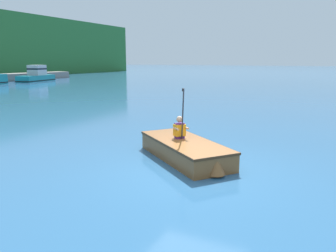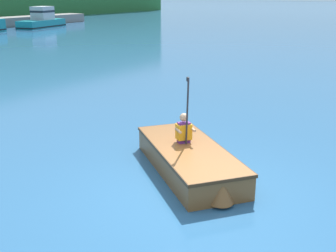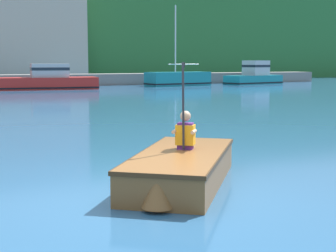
{
  "view_description": "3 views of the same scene",
  "coord_description": "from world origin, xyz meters",
  "views": [
    {
      "loc": [
        -6.85,
        -2.92,
        2.59
      ],
      "look_at": [
        0.81,
        1.03,
        0.84
      ],
      "focal_mm": 35.0,
      "sensor_mm": 36.0,
      "label": 1
    },
    {
      "loc": [
        -5.78,
        -3.46,
        3.42
      ],
      "look_at": [
        0.81,
        1.03,
        0.84
      ],
      "focal_mm": 45.0,
      "sensor_mm": 36.0,
      "label": 2
    },
    {
      "loc": [
        -2.56,
        -6.46,
        1.87
      ],
      "look_at": [
        0.81,
        1.03,
        0.84
      ],
      "focal_mm": 55.0,
      "sensor_mm": 36.0,
      "label": 3
    }
  ],
  "objects": [
    {
      "name": "rowboat_foreground",
      "position": [
        0.78,
        0.49,
        0.28
      ],
      "size": [
        2.89,
        3.25,
        0.49
      ],
      "color": "brown",
      "rests_on": "ground"
    },
    {
      "name": "moored_boat_dock_east_inner",
      "position": [
        21.9,
        30.09,
        0.67
      ],
      "size": [
        5.61,
        3.11,
        1.98
      ],
      "color": "#197A84",
      "rests_on": "ground"
    },
    {
      "name": "ground_plane",
      "position": [
        0.0,
        0.0,
        0.0
      ],
      "size": [
        300.0,
        300.0,
        0.0
      ],
      "primitive_type": "plane",
      "color": "#28567F"
    },
    {
      "name": "person_paddler",
      "position": [
        0.99,
        0.76,
        0.78
      ],
      "size": [
        0.45,
        0.45,
        1.37
      ],
      "color": "#592672",
      "rests_on": "rowboat_foreground"
    }
  ]
}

